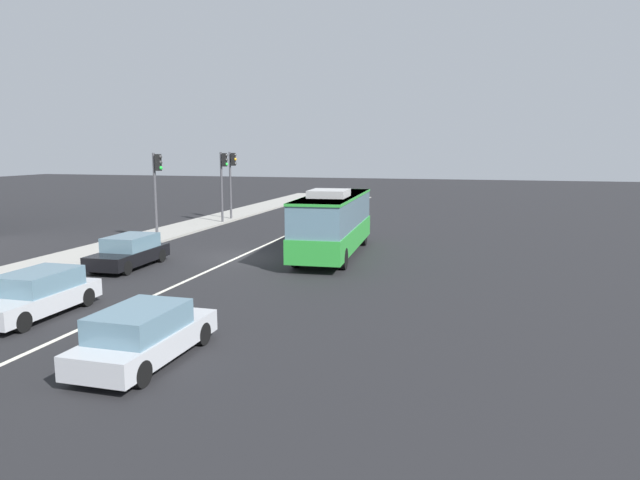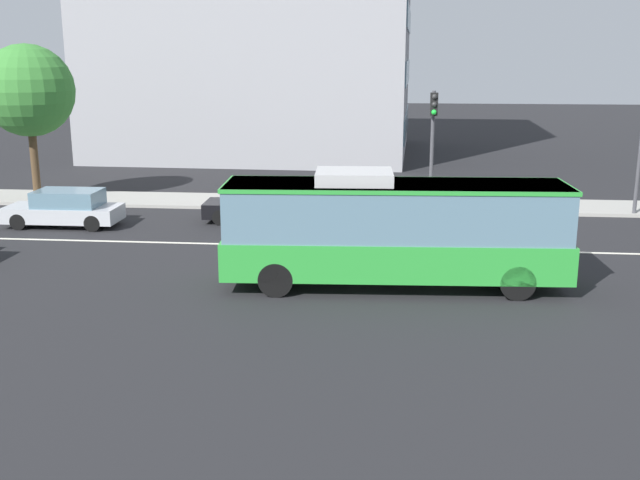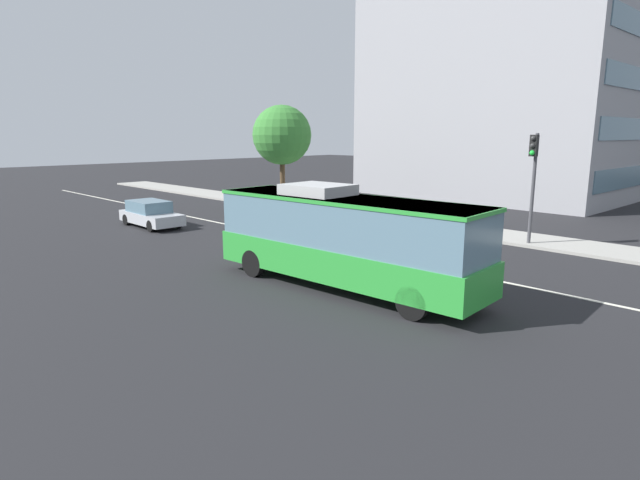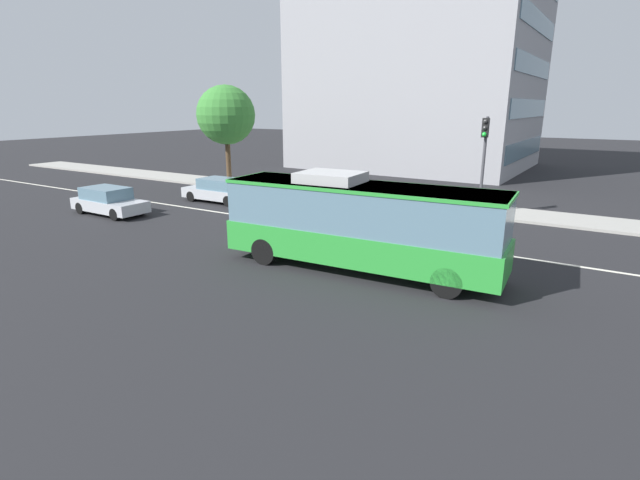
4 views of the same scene
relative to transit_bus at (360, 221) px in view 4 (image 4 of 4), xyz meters
The scene contains 10 objects.
ground_plane 5.20m from the transit_bus, 112.37° to the left, with size 160.00×160.00×0.00m, color black.
sidewalk_kerb 12.47m from the transit_bus, 98.63° to the left, with size 80.00×3.19×0.14m, color #9E9B93.
lane_centre_line 5.19m from the transit_bus, 112.37° to the left, with size 76.00×0.16×0.01m, color silver.
transit_bus is the anchor object (origin of this frame).
sedan_silver 15.87m from the transit_bus, behind, with size 4.52×1.87×1.46m.
sedan_black 10.02m from the transit_bus, 122.61° to the left, with size 4.55×1.94×1.46m.
sedan_silver_ahead 14.74m from the transit_bus, 152.53° to the left, with size 4.51×1.85×1.46m.
traffic_light_far_corner 11.25m from the transit_bus, 81.70° to the left, with size 0.32×0.62×5.20m.
street_tree_kerbside_left 20.47m from the transit_bus, 144.90° to the left, with size 4.14×4.14×7.17m.
office_block_background 33.25m from the transit_bus, 106.75° to the left, with size 20.65×17.37×20.40m.
Camera 4 is at (9.05, -19.08, 5.73)m, focal length 26.52 mm.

